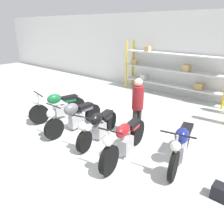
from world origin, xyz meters
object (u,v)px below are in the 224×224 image
motorcycle_grey (74,116)px  shelving_rack (171,70)px  motorcycle_blue (182,144)px  person_near_rack (138,103)px  motorcycle_red (125,140)px  motorcycle_green (58,106)px  motorcycle_black (98,126)px

motorcycle_grey → shelving_rack: bearing=173.8°
motorcycle_blue → person_near_rack: (-1.58, 0.49, 0.51)m
person_near_rack → motorcycle_red: bearing=121.7°
motorcycle_grey → motorcycle_blue: (3.20, 0.50, 0.01)m
shelving_rack → motorcycle_red: shelving_rack is taller
motorcycle_green → motorcycle_grey: bearing=90.2°
shelving_rack → person_near_rack: (1.14, -4.24, -0.16)m
shelving_rack → motorcycle_black: (0.50, -5.17, -0.74)m
motorcycle_red → person_near_rack: person_near_rack is taller
motorcycle_red → motorcycle_blue: size_ratio=1.07×
motorcycle_green → motorcycle_blue: size_ratio=0.98×
shelving_rack → motorcycle_blue: (2.72, -4.73, -0.67)m
shelving_rack → motorcycle_grey: bearing=-95.3°
motorcycle_green → motorcycle_red: (3.18, -0.39, 0.01)m
motorcycle_red → motorcycle_blue: bearing=109.5°
motorcycle_red → shelving_rack: bearing=-174.8°
motorcycle_green → motorcycle_red: bearing=94.4°
motorcycle_grey → person_near_rack: person_near_rack is taller
motorcycle_black → motorcycle_red: bearing=64.7°
motorcycle_red → motorcycle_blue: 1.31m
motorcycle_grey → motorcycle_black: (0.98, 0.05, -0.05)m
shelving_rack → motorcycle_black: size_ratio=2.41×
shelving_rack → motorcycle_red: size_ratio=2.21×
motorcycle_black → person_near_rack: (0.65, 0.94, 0.58)m
person_near_rack → motorcycle_green: bearing=26.2°
shelving_rack → motorcycle_green: size_ratio=2.40×
motorcycle_red → person_near_rack: bearing=-170.1°
person_near_rack → motorcycle_black: bearing=66.0°
motorcycle_green → motorcycle_grey: (1.10, -0.22, 0.02)m
motorcycle_green → person_near_rack: 2.88m
motorcycle_grey → motorcycle_red: motorcycle_red is taller
shelving_rack → motorcycle_green: bearing=-107.6°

